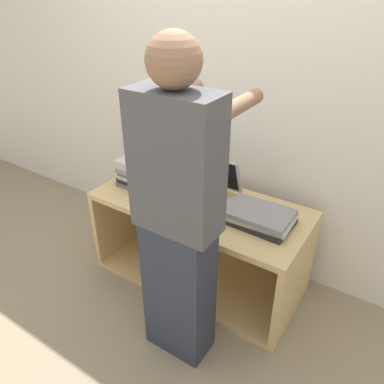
{
  "coord_description": "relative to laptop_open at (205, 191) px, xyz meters",
  "views": [
    {
      "loc": [
        1.04,
        -1.39,
        1.83
      ],
      "look_at": [
        0.0,
        0.22,
        0.73
      ],
      "focal_mm": 35.0,
      "sensor_mm": 36.0,
      "label": 1
    }
  ],
  "objects": [
    {
      "name": "ground_plane",
      "position": [
        0.0,
        -0.37,
        -0.66
      ],
      "size": [
        12.0,
        12.0,
        0.0
      ],
      "primitive_type": "plane",
      "color": "gray"
    },
    {
      "name": "wall_back",
      "position": [
        0.0,
        0.36,
        0.54
      ],
      "size": [
        8.0,
        0.05,
        2.4
      ],
      "color": "silver",
      "rests_on": "ground_plane"
    },
    {
      "name": "cart",
      "position": [
        0.0,
        0.01,
        -0.36
      ],
      "size": [
        1.36,
        0.62,
        0.61
      ],
      "color": "tan",
      "rests_on": "ground_plane"
    },
    {
      "name": "laptop_open",
      "position": [
        0.0,
        0.0,
        0.0
      ],
      "size": [
        0.37,
        0.35,
        0.26
      ],
      "color": "#B7B7BC",
      "rests_on": "cart"
    },
    {
      "name": "laptop_stack_left",
      "position": [
        -0.4,
        -0.06,
        0.04
      ],
      "size": [
        0.39,
        0.27,
        0.19
      ],
      "color": "slate",
      "rests_on": "cart"
    },
    {
      "name": "laptop_stack_right",
      "position": [
        0.4,
        -0.06,
        -0.01
      ],
      "size": [
        0.38,
        0.27,
        0.08
      ],
      "color": "#232326",
      "rests_on": "cart"
    },
    {
      "name": "person",
      "position": [
        0.2,
        -0.57,
        0.18
      ],
      "size": [
        0.4,
        0.53,
        1.67
      ],
      "color": "#2D3342",
      "rests_on": "ground_plane"
    }
  ]
}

